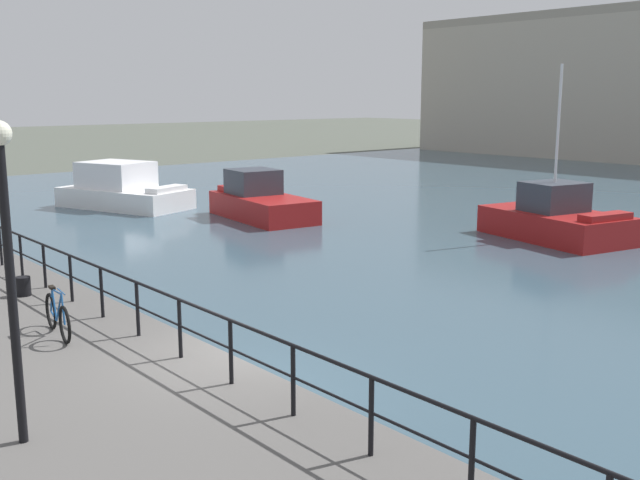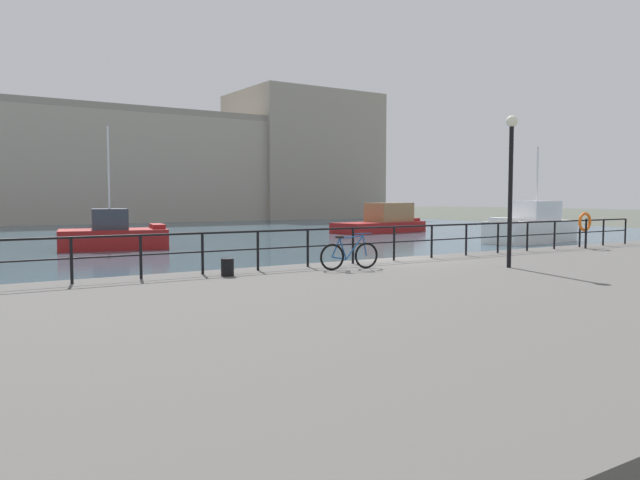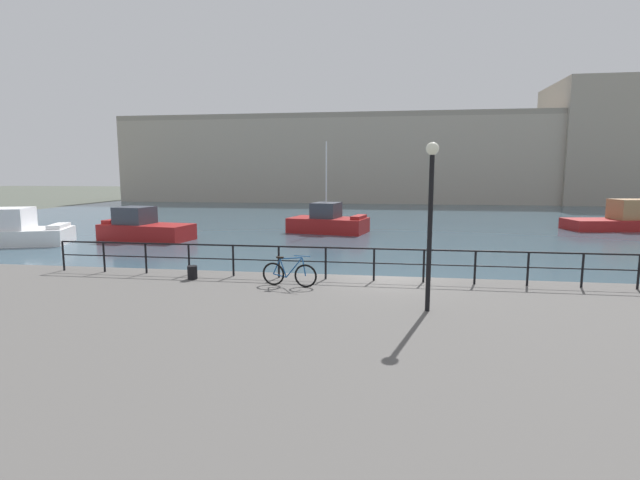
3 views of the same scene
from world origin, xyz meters
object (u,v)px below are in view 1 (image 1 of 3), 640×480
Objects in this scene: quay_lamp_post at (7,240)px; moored_blue_motorboat at (260,201)px; moored_white_yacht at (122,190)px; mooring_bollard at (24,286)px; moored_cabin_cruiser at (556,219)px; parked_bicycle at (58,316)px.

moored_blue_motorboat is at bearing 135.97° from quay_lamp_post.
mooring_bollard is (15.70, -10.06, 0.10)m from moored_white_yacht.
moored_cabin_cruiser is 1.08× the size of moored_blue_motorboat.
moored_blue_motorboat is at bearing 139.69° from parked_bicycle.
moored_blue_motorboat is at bearing 124.06° from mooring_bollard.
quay_lamp_post is at bearing 144.01° from moored_blue_motorboat.
parked_bicycle is at bearing -48.35° from moored_white_yacht.
moored_cabin_cruiser is at bearing 83.64° from mooring_bollard.
moored_white_yacht is 21.81m from parked_bicycle.
moored_cabin_cruiser is 22.05m from quay_lamp_post.
moored_cabin_cruiser is 3.60× the size of parked_bicycle.
moored_blue_motorboat is 1.40× the size of quay_lamp_post.
quay_lamp_post is (16.28, -15.75, 2.71)m from moored_blue_motorboat.
parked_bicycle is (12.27, -13.69, 0.37)m from moored_blue_motorboat.
moored_blue_motorboat is at bearing -141.38° from moored_cabin_cruiser.
moored_blue_motorboat is 7.48m from moored_white_yacht.
moored_cabin_cruiser is at bearing 101.67° from parked_bicycle.
parked_bicycle is 0.42× the size of quay_lamp_post.
moored_cabin_cruiser is 1.51× the size of quay_lamp_post.
quay_lamp_post is at bearing -63.86° from moored_cabin_cruiser.
quay_lamp_post reaches higher than parked_bicycle.
moored_blue_motorboat reaches higher than mooring_bollard.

